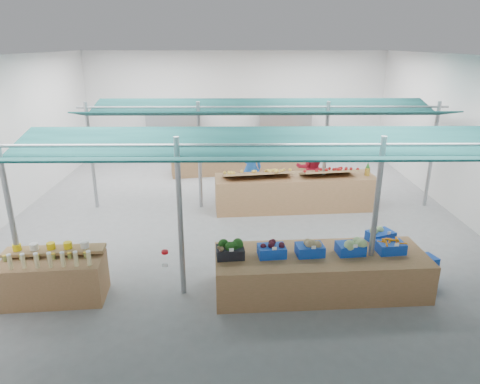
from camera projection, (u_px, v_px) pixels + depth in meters
The scene contains 24 objects.
floor at pixel (236, 213), 11.92m from camera, with size 13.00×13.00×0.00m, color slate.
hall at pixel (235, 110), 12.40m from camera, with size 13.00×13.00×13.00m.
pole_grid at pixel (269, 167), 9.68m from camera, with size 10.00×4.60×3.00m.
awnings at pixel (270, 125), 9.36m from camera, with size 9.50×7.08×0.30m.
back_shelving_left at pixel (173, 134), 17.22m from camera, with size 2.00×0.50×2.00m, color #B23F33.
back_shelving_right at pixel (285, 134), 17.28m from camera, with size 2.00×0.50×2.00m, color #B23F33.
bottle_shelf at pixel (54, 277), 7.81m from camera, with size 1.86×1.23×1.08m.
veg_counter at pixel (320, 272), 8.07m from camera, with size 3.93×1.31×0.76m, color brown.
fruit_counter at pixel (295, 192), 12.09m from camera, with size 4.47×1.06×0.96m, color brown.
far_counter at pixel (243, 159), 15.63m from camera, with size 5.16×1.03×0.93m, color brown.
crate_stack at pixel (422, 270), 8.33m from camera, with size 0.48×0.34×0.58m, color #103DAD.
vendor_left at pixel (251, 168), 12.98m from camera, with size 0.65×0.43×1.79m, color blue.
vendor_right at pixel (310, 167), 13.00m from camera, with size 0.87×0.68×1.79m, color maroon.
crate_broccoli at pixel (230, 249), 7.79m from camera, with size 0.54×0.43×0.35m.
crate_beets at pixel (272, 249), 7.84m from camera, with size 0.54×0.43×0.29m.
crate_celeriac at pixel (310, 248), 7.89m from camera, with size 0.54×0.43×0.31m.
crate_cabbage at pixel (351, 246), 7.93m from camera, with size 0.54×0.43×0.35m.
crate_carrots at pixel (390, 247), 8.00m from camera, with size 0.54×0.43×0.29m.
sparrow at pixel (221, 249), 7.62m from camera, with size 0.12×0.09×0.11m.
pole_ribbon at pixel (165, 253), 7.31m from camera, with size 0.12×0.12×0.28m.
apple_heap_yellow at pixel (258, 173), 11.69m from camera, with size 1.99×0.99×0.27m.
apple_heap_red at pixel (328, 171), 11.86m from camera, with size 1.59×0.92×0.27m.
pineapple at pixel (368, 169), 11.95m from camera, with size 0.14×0.14×0.39m.
crate_extra at pixel (381, 234), 8.45m from camera, with size 0.60×0.51×0.32m.
Camera 1 is at (-0.02, -11.06, 4.49)m, focal length 32.00 mm.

